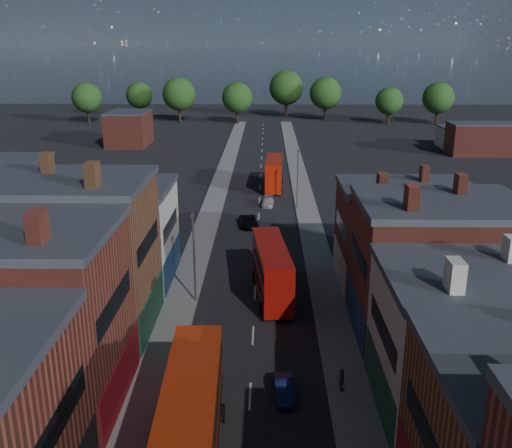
{
  "coord_description": "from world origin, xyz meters",
  "views": [
    {
      "loc": [
        0.98,
        -15.62,
        21.72
      ],
      "look_at": [
        0.0,
        36.62,
        5.11
      ],
      "focal_mm": 40.0,
      "sensor_mm": 36.0,
      "label": 1
    }
  ],
  "objects_px": {
    "car_2": "(249,222)",
    "car_3": "(268,202)",
    "bus_1": "(272,269)",
    "car_1": "(284,389)",
    "bus_0": "(191,422)",
    "ped_3": "(342,380)",
    "bus_2": "(274,173)"
  },
  "relations": [
    {
      "from": "car_2",
      "to": "car_3",
      "type": "xyz_separation_m",
      "value": [
        2.4,
        9.46,
        -0.08
      ]
    },
    {
      "from": "bus_1",
      "to": "car_3",
      "type": "bearing_deg",
      "value": 84.32
    },
    {
      "from": "car_1",
      "to": "car_2",
      "type": "bearing_deg",
      "value": 93.11
    },
    {
      "from": "bus_0",
      "to": "ped_3",
      "type": "relative_size",
      "value": 7.82
    },
    {
      "from": "bus_0",
      "to": "ped_3",
      "type": "bearing_deg",
      "value": 36.85
    },
    {
      "from": "bus_0",
      "to": "bus_1",
      "type": "distance_m",
      "value": 22.38
    },
    {
      "from": "bus_2",
      "to": "bus_1",
      "type": "bearing_deg",
      "value": -88.82
    },
    {
      "from": "bus_1",
      "to": "ped_3",
      "type": "xyz_separation_m",
      "value": [
        4.44,
        -14.83,
        -1.65
      ]
    },
    {
      "from": "bus_1",
      "to": "car_1",
      "type": "bearing_deg",
      "value": -93.7
    },
    {
      "from": "car_2",
      "to": "bus_2",
      "type": "bearing_deg",
      "value": 72.87
    },
    {
      "from": "bus_0",
      "to": "car_1",
      "type": "height_order",
      "value": "bus_0"
    },
    {
      "from": "bus_1",
      "to": "car_2",
      "type": "height_order",
      "value": "bus_1"
    },
    {
      "from": "bus_0",
      "to": "car_1",
      "type": "bearing_deg",
      "value": 50.12
    },
    {
      "from": "car_3",
      "to": "ped_3",
      "type": "height_order",
      "value": "ped_3"
    },
    {
      "from": "car_1",
      "to": "ped_3",
      "type": "height_order",
      "value": "ped_3"
    },
    {
      "from": "bus_1",
      "to": "bus_2",
      "type": "relative_size",
      "value": 1.03
    },
    {
      "from": "bus_1",
      "to": "car_1",
      "type": "xyz_separation_m",
      "value": [
        0.69,
        -15.43,
        -1.99
      ]
    },
    {
      "from": "bus_1",
      "to": "car_1",
      "type": "height_order",
      "value": "bus_1"
    },
    {
      "from": "bus_0",
      "to": "ped_3",
      "type": "xyz_separation_m",
      "value": [
        8.8,
        7.12,
        -1.94
      ]
    },
    {
      "from": "bus_0",
      "to": "bus_1",
      "type": "relative_size",
      "value": 1.1
    },
    {
      "from": "bus_0",
      "to": "bus_2",
      "type": "height_order",
      "value": "bus_0"
    },
    {
      "from": "car_3",
      "to": "bus_1",
      "type": "bearing_deg",
      "value": -85.41
    },
    {
      "from": "bus_2",
      "to": "car_3",
      "type": "distance_m",
      "value": 10.34
    },
    {
      "from": "bus_1",
      "to": "car_3",
      "type": "xyz_separation_m",
      "value": [
        -0.3,
        29.72,
        -2.0
      ]
    },
    {
      "from": "ped_3",
      "to": "bus_0",
      "type": "bearing_deg",
      "value": 125.67
    },
    {
      "from": "bus_0",
      "to": "bus_2",
      "type": "xyz_separation_m",
      "value": [
        5.03,
        61.77,
        -0.34
      ]
    },
    {
      "from": "car_3",
      "to": "ped_3",
      "type": "bearing_deg",
      "value": -79.91
    },
    {
      "from": "car_2",
      "to": "bus_0",
      "type": "bearing_deg",
      "value": -99.62
    },
    {
      "from": "bus_0",
      "to": "car_3",
      "type": "relative_size",
      "value": 3.22
    },
    {
      "from": "car_1",
      "to": "car_3",
      "type": "xyz_separation_m",
      "value": [
        -0.99,
        45.15,
        -0.01
      ]
    },
    {
      "from": "car_2",
      "to": "ped_3",
      "type": "bearing_deg",
      "value": -85.86
    },
    {
      "from": "bus_2",
      "to": "car_3",
      "type": "xyz_separation_m",
      "value": [
        -0.97,
        -10.11,
        -1.95
      ]
    }
  ]
}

